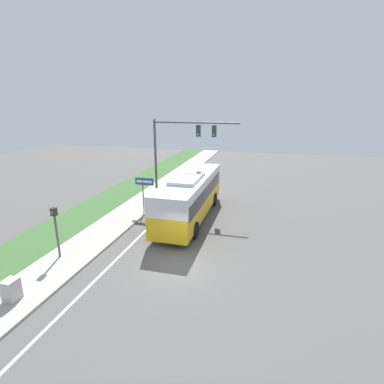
{
  "coord_description": "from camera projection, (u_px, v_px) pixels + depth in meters",
  "views": [
    {
      "loc": [
        4.27,
        -13.41,
        8.34
      ],
      "look_at": [
        -1.4,
        8.05,
        1.74
      ],
      "focal_mm": 28.0,
      "sensor_mm": 36.0,
      "label": 1
    }
  ],
  "objects": [
    {
      "name": "ground_plane",
      "position": [
        179.0,
        267.0,
        15.84
      ],
      "size": [
        80.0,
        80.0,
        0.0
      ],
      "primitive_type": "plane",
      "color": "#565451"
    },
    {
      "name": "bus",
      "position": [
        190.0,
        194.0,
        22.15
      ],
      "size": [
        2.74,
        10.7,
        3.4
      ],
      "color": "gold",
      "rests_on": "ground_plane"
    },
    {
      "name": "lane_divider_near",
      "position": [
        117.0,
        258.0,
        16.72
      ],
      "size": [
        0.14,
        30.0,
        0.01
      ],
      "color": "silver",
      "rests_on": "ground_plane"
    },
    {
      "name": "signal_gantry",
      "position": [
        179.0,
        145.0,
        24.28
      ],
      "size": [
        7.02,
        0.41,
        7.12
      ],
      "color": "#4C4C51",
      "rests_on": "ground_plane"
    },
    {
      "name": "pedestrian_signal",
      "position": [
        56.0,
        224.0,
        16.16
      ],
      "size": [
        0.28,
        0.34,
        3.0
      ],
      "color": "#4C4C51",
      "rests_on": "ground_plane"
    },
    {
      "name": "street_sign",
      "position": [
        144.0,
        187.0,
        22.89
      ],
      "size": [
        1.48,
        0.08,
        2.95
      ],
      "color": "#4C4C51",
      "rests_on": "ground_plane"
    },
    {
      "name": "sidewalk",
      "position": [
        77.0,
        252.0,
        17.34
      ],
      "size": [
        2.8,
        80.0,
        0.12
      ],
      "color": "#ADA89E",
      "rests_on": "ground_plane"
    },
    {
      "name": "utility_cabinet",
      "position": [
        11.0,
        290.0,
        12.89
      ],
      "size": [
        0.56,
        0.63,
        0.97
      ],
      "color": "#A8A8A3",
      "rests_on": "sidewalk"
    },
    {
      "name": "grass_verge",
      "position": [
        31.0,
        246.0,
        18.13
      ],
      "size": [
        3.6,
        80.0,
        0.1
      ],
      "color": "#3D6633",
      "rests_on": "ground_plane"
    }
  ]
}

